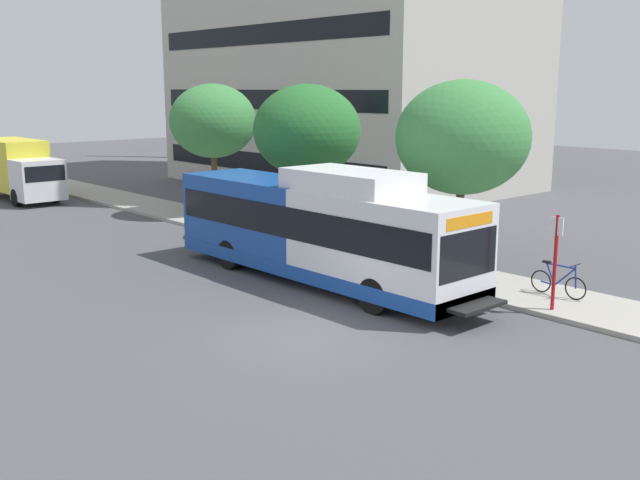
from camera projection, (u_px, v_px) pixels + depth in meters
name	position (u px, v px, depth m)	size (l,w,h in m)	color
ground_plane	(149.00, 275.00, 24.16)	(120.00, 120.00, 0.00)	#4C4C51
sidewalk_curb	(345.00, 252.00, 27.27)	(3.00, 56.00, 0.14)	#A8A399
transit_bus	(319.00, 229.00, 22.99)	(2.58, 12.25, 3.65)	white
bus_stop_sign_pole	(555.00, 255.00, 19.61)	(0.10, 0.36, 2.60)	red
bicycle_parked	(558.00, 282.00, 21.14)	(0.52, 1.76, 1.02)	black
street_tree_near_stop	(463.00, 138.00, 24.04)	(4.40, 4.40, 6.17)	#4C3823
street_tree_mid_block	(307.00, 131.00, 29.03)	(4.25, 4.25, 6.05)	#4C3823
street_tree_far_block	(213.00, 121.00, 34.32)	(4.04, 4.04, 6.10)	#4C3823
box_truck_background	(19.00, 168.00, 40.06)	(2.32, 7.01, 3.25)	silver
lattice_comm_tower	(250.00, 55.00, 62.07)	(1.10, 1.10, 26.52)	#B7B7BC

